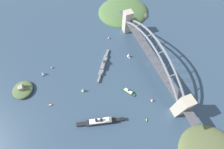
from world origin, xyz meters
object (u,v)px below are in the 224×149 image
at_px(fort_island_mid_harbor, 23,90).
at_px(small_boat_6, 43,73).
at_px(ocean_liner, 101,121).
at_px(small_boat_4, 152,100).
at_px(naval_cruiser, 103,65).
at_px(small_boat_0, 50,105).
at_px(small_boat_2, 52,67).
at_px(harbor_ferry_steamer, 128,91).
at_px(small_boat_3, 109,38).
at_px(small_boat_5, 83,90).
at_px(small_boat_1, 146,120).
at_px(small_boat_7, 129,55).
at_px(harbor_arch_bridge, 151,56).
at_px(seaplane_taxiing_near_bridge, 163,65).

distance_m(fort_island_mid_harbor, small_boat_6, 46.22).
relative_size(ocean_liner, small_boat_4, 10.29).
height_order(naval_cruiser, small_boat_0, naval_cruiser).
height_order(naval_cruiser, small_boat_2, naval_cruiser).
bearing_deg(small_boat_2, naval_cruiser, -108.20).
xyz_separation_m(harbor_ferry_steamer, small_boat_6, (96.50, 141.97, 2.67)).
xyz_separation_m(small_boat_3, small_boat_5, (-107.10, 92.53, 2.17)).
xyz_separation_m(small_boat_1, small_boat_5, (91.93, 85.60, 4.51)).
bearing_deg(small_boat_7, small_boat_2, 78.76).
xyz_separation_m(naval_cruiser, small_boat_6, (23.26, 119.34, 1.82)).
height_order(small_boat_3, small_boat_4, small_boat_4).
distance_m(harbor_arch_bridge, harbor_ferry_steamer, 81.41).
bearing_deg(small_boat_1, small_boat_5, 42.96).
relative_size(seaplane_taxiing_near_bridge, small_boat_1, 1.35).
relative_size(small_boat_3, small_boat_4, 0.86).
distance_m(small_boat_1, small_boat_7, 137.39).
relative_size(small_boat_0, small_boat_4, 1.38).
bearing_deg(seaplane_taxiing_near_bridge, ocean_liner, 110.97).
xyz_separation_m(fort_island_mid_harbor, small_boat_5, (-42.61, -104.66, 0.79)).
xyz_separation_m(ocean_liner, fort_island_mid_harbor, (109.31, 116.31, -0.98)).
height_order(harbor_arch_bridge, small_boat_0, harbor_arch_bridge).
bearing_deg(small_boat_4, harbor_ferry_steamer, 45.68).
distance_m(harbor_ferry_steamer, small_boat_1, 60.07).
height_order(harbor_arch_bridge, small_boat_1, harbor_arch_bridge).
distance_m(naval_cruiser, small_boat_3, 75.81).
bearing_deg(naval_cruiser, small_boat_2, 71.80).
bearing_deg(small_boat_0, small_boat_6, 0.84).
distance_m(harbor_arch_bridge, fort_island_mid_harbor, 250.72).
relative_size(naval_cruiser, small_boat_0, 6.62).
height_order(ocean_liner, naval_cruiser, ocean_liner).
bearing_deg(small_boat_1, fort_island_mid_harbor, 54.74).
bearing_deg(small_boat_0, harbor_ferry_steamer, -101.01).
distance_m(harbor_arch_bridge, naval_cruiser, 96.01).
relative_size(naval_cruiser, small_boat_2, 10.76).
bearing_deg(naval_cruiser, small_boat_1, -167.26).
distance_m(ocean_liner, small_boat_2, 151.90).
bearing_deg(harbor_arch_bridge, small_boat_4, 157.10).
distance_m(small_boat_5, small_boat_7, 121.05).
height_order(small_boat_2, small_boat_6, small_boat_6).
xyz_separation_m(harbor_arch_bridge, small_boat_4, (-74.37, 31.42, -25.38)).
relative_size(small_boat_0, small_boat_1, 1.44).
xyz_separation_m(ocean_liner, small_boat_0, (61.80, 74.42, -4.73)).
distance_m(harbor_arch_bridge, ocean_liner, 153.49).
xyz_separation_m(naval_cruiser, small_boat_0, (-45.81, 118.33, -2.52)).
bearing_deg(small_boat_3, harbor_arch_bridge, -152.74).
height_order(naval_cruiser, small_boat_4, naval_cruiser).
height_order(ocean_liner, small_boat_6, ocean_liner).
distance_m(seaplane_taxiing_near_bridge, small_boat_3, 137.28).
relative_size(seaplane_taxiing_near_bridge, small_boat_4, 1.29).
xyz_separation_m(small_boat_0, small_boat_5, (4.91, -62.77, 4.53)).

